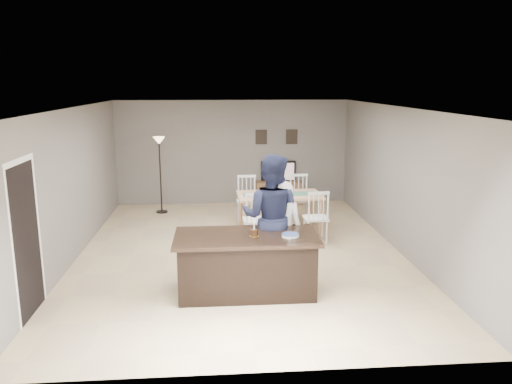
{
  "coord_description": "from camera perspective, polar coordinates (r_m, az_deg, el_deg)",
  "views": [
    {
      "loc": [
        -0.43,
        -8.93,
        3.14
      ],
      "look_at": [
        0.27,
        -0.3,
        1.23
      ],
      "focal_mm": 35.0,
      "sensor_mm": 36.0,
      "label": 1
    }
  ],
  "objects": [
    {
      "name": "television",
      "position": [
        13.07,
        2.61,
        2.38
      ],
      "size": [
        0.91,
        0.12,
        0.53
      ],
      "primitive_type": "imported",
      "rotation": [
        0.0,
        0.0,
        3.14
      ],
      "color": "black",
      "rests_on": "tv_console"
    },
    {
      "name": "doorway",
      "position": [
        7.35,
        -24.86,
        -3.58
      ],
      "size": [
        0.0,
        2.1,
        2.65
      ],
      "color": "black",
      "rests_on": "floor"
    },
    {
      "name": "room_shell",
      "position": [
        9.06,
        -1.84,
        3.13
      ],
      "size": [
        8.0,
        8.0,
        8.0
      ],
      "color": "slate",
      "rests_on": "floor"
    },
    {
      "name": "floor_lamp",
      "position": [
        12.26,
        -10.97,
        4.27
      ],
      "size": [
        0.28,
        0.28,
        1.87
      ],
      "color": "black",
      "rests_on": "floor"
    },
    {
      "name": "dining_table",
      "position": [
        10.57,
        2.7,
        -1.01
      ],
      "size": [
        1.8,
        2.04,
        1.08
      ],
      "rotation": [
        0.0,
        0.0,
        0.04
      ],
      "color": "tan",
      "rests_on": "floor"
    },
    {
      "name": "tv_console",
      "position": [
        13.12,
        2.63,
        -0.09
      ],
      "size": [
        1.2,
        0.4,
        0.6
      ],
      "primitive_type": "cube",
      "color": "brown",
      "rests_on": "floor"
    },
    {
      "name": "man",
      "position": [
        8.01,
        1.74,
        -2.9
      ],
      "size": [
        1.2,
        1.08,
        2.04
      ],
      "primitive_type": "imported",
      "rotation": [
        0.0,
        0.0,
        2.78
      ],
      "color": "#191D38",
      "rests_on": "floor"
    },
    {
      "name": "kitchen_island",
      "position": [
        7.63,
        -1.11,
        -8.17
      ],
      "size": [
        2.15,
        1.1,
        0.9
      ],
      "color": "black",
      "rests_on": "floor"
    },
    {
      "name": "birthday_cake",
      "position": [
        7.44,
        -0.22,
        -4.67
      ],
      "size": [
        0.14,
        0.14,
        0.22
      ],
      "color": "gold",
      "rests_on": "kitchen_island"
    },
    {
      "name": "plate_stack",
      "position": [
        7.44,
        3.95,
        -4.96
      ],
      "size": [
        0.26,
        0.26,
        0.04
      ],
      "color": "white",
      "rests_on": "kitchen_island"
    },
    {
      "name": "picture_frames",
      "position": [
        13.08,
        2.36,
        6.31
      ],
      "size": [
        1.1,
        0.02,
        0.38
      ],
      "color": "black",
      "rests_on": "room_shell"
    },
    {
      "name": "floor",
      "position": [
        9.48,
        -1.77,
        -6.93
      ],
      "size": [
        8.0,
        8.0,
        0.0
      ],
      "primitive_type": "plane",
      "color": "tan",
      "rests_on": "ground"
    },
    {
      "name": "tv_screen_glow",
      "position": [
        13.0,
        2.66,
        2.35
      ],
      "size": [
        0.78,
        0.0,
        0.78
      ],
      "primitive_type": "plane",
      "rotation": [
        1.57,
        0.0,
        3.14
      ],
      "color": "orange",
      "rests_on": "tv_console"
    },
    {
      "name": "woman",
      "position": [
        8.1,
        3.23,
        -4.33
      ],
      "size": [
        0.68,
        0.56,
        1.62
      ],
      "primitive_type": "imported",
      "rotation": [
        0.0,
        0.0,
        2.8
      ],
      "color": "silver",
      "rests_on": "floor"
    }
  ]
}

